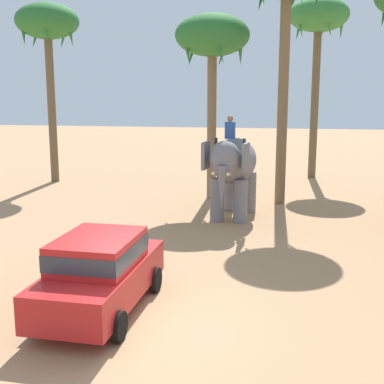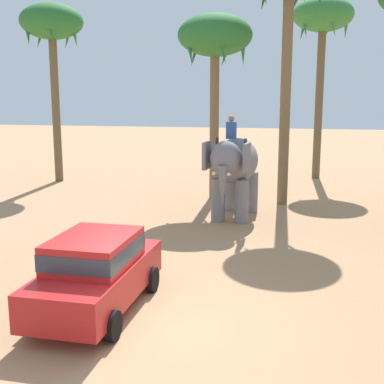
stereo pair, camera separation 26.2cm
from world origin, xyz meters
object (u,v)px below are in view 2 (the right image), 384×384
(elephant_with_mahout, at_px, (234,166))
(palm_tree_behind_elephant, at_px, (52,28))
(car_sedan_foreground, at_px, (96,270))
(palm_tree_near_hut, at_px, (215,41))
(palm_tree_leaning_seaward, at_px, (323,21))

(elephant_with_mahout, height_order, palm_tree_behind_elephant, palm_tree_behind_elephant)
(car_sedan_foreground, height_order, elephant_with_mahout, elephant_with_mahout)
(palm_tree_near_hut, bearing_deg, car_sedan_foreground, -92.52)
(palm_tree_behind_elephant, bearing_deg, palm_tree_near_hut, -17.61)
(palm_tree_near_hut, bearing_deg, palm_tree_leaning_seaward, 54.72)
(elephant_with_mahout, relative_size, palm_tree_near_hut, 0.49)
(elephant_with_mahout, relative_size, palm_tree_leaning_seaward, 0.41)
(palm_tree_behind_elephant, relative_size, palm_tree_near_hut, 1.14)
(palm_tree_behind_elephant, xyz_separation_m, palm_tree_near_hut, (8.87, -2.81, -1.07))
(car_sedan_foreground, relative_size, palm_tree_near_hut, 0.52)
(palm_tree_behind_elephant, xyz_separation_m, palm_tree_leaning_seaward, (13.56, 3.82, 0.45))
(elephant_with_mahout, distance_m, palm_tree_behind_elephant, 13.40)
(palm_tree_behind_elephant, height_order, palm_tree_leaning_seaward, palm_tree_leaning_seaward)
(palm_tree_near_hut, xyz_separation_m, palm_tree_leaning_seaward, (4.70, 6.64, 1.52))
(elephant_with_mahout, xyz_separation_m, palm_tree_near_hut, (-1.33, 3.52, 4.88))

